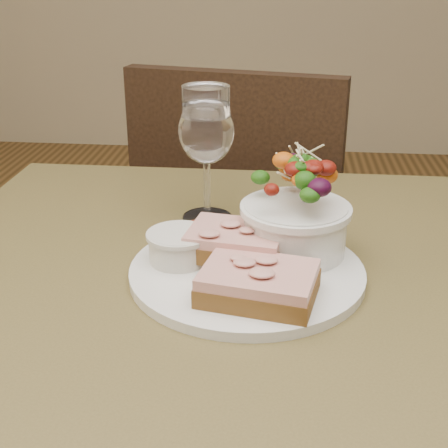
# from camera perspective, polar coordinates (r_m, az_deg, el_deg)

# --- Properties ---
(cafe_table) EXTENTS (0.80, 0.80, 0.75)m
(cafe_table) POSITION_cam_1_polar(r_m,az_deg,el_deg) (0.78, 0.73, -11.85)
(cafe_table) COLOR #4F4422
(cafe_table) RESTS_ON ground
(chair_far) EXTENTS (0.50, 0.50, 0.90)m
(chair_far) POSITION_cam_1_polar(r_m,az_deg,el_deg) (1.54, 2.55, -7.95)
(chair_far) COLOR black
(chair_far) RESTS_ON ground
(dinner_plate) EXTENTS (0.27, 0.27, 0.01)m
(dinner_plate) POSITION_cam_1_polar(r_m,az_deg,el_deg) (0.73, 2.10, -4.38)
(dinner_plate) COLOR white
(dinner_plate) RESTS_ON cafe_table
(sandwich_front) EXTENTS (0.13, 0.11, 0.03)m
(sandwich_front) POSITION_cam_1_polar(r_m,az_deg,el_deg) (0.66, 3.17, -5.43)
(sandwich_front) COLOR #452912
(sandwich_front) RESTS_ON dinner_plate
(sandwich_back) EXTENTS (0.12, 0.10, 0.03)m
(sandwich_back) POSITION_cam_1_polar(r_m,az_deg,el_deg) (0.74, 1.12, -1.60)
(sandwich_back) COLOR #452912
(sandwich_back) RESTS_ON dinner_plate
(ramekin) EXTENTS (0.07, 0.07, 0.04)m
(ramekin) POSITION_cam_1_polar(r_m,az_deg,el_deg) (0.74, -4.13, -1.94)
(ramekin) COLOR silver
(ramekin) RESTS_ON dinner_plate
(salad_bowl) EXTENTS (0.12, 0.12, 0.13)m
(salad_bowl) POSITION_cam_1_polar(r_m,az_deg,el_deg) (0.75, 6.58, 1.58)
(salad_bowl) COLOR white
(salad_bowl) RESTS_ON dinner_plate
(garnish) EXTENTS (0.05, 0.04, 0.02)m
(garnish) POSITION_cam_1_polar(r_m,az_deg,el_deg) (0.81, -2.04, -0.45)
(garnish) COLOR #103509
(garnish) RESTS_ON dinner_plate
(wine_glass) EXTENTS (0.08, 0.08, 0.18)m
(wine_glass) POSITION_cam_1_polar(r_m,az_deg,el_deg) (0.85, -1.63, 8.16)
(wine_glass) COLOR white
(wine_glass) RESTS_ON cafe_table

